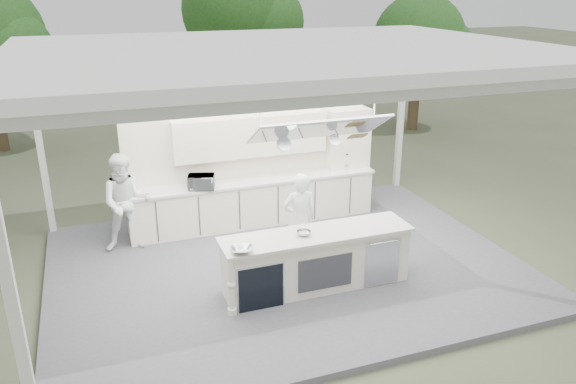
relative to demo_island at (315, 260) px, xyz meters
name	(u,v)px	position (x,y,z in m)	size (l,w,h in m)	color
ground	(286,269)	(-0.18, 0.91, -0.60)	(90.00, 90.00, 0.00)	#51593D
stage_deck	(286,266)	(-0.18, 0.91, -0.54)	(8.00, 6.00, 0.12)	#58595D
tent	(286,56)	(-0.18, 0.90, 3.11)	(8.20, 6.20, 3.86)	white
demo_island	(315,260)	(0.00, 0.00, 0.00)	(3.10, 0.79, 0.95)	white
back_counter	(254,201)	(-0.18, 2.81, 0.00)	(5.08, 0.72, 0.95)	white
back_wall_unit	(271,150)	(0.27, 3.03, 0.98)	(5.05, 0.48, 2.25)	white
tree_cluster	(174,33)	(-0.34, 10.68, 2.69)	(19.55, 9.40, 5.85)	brown
head_chef	(299,219)	(0.05, 0.86, 0.36)	(0.61, 0.40, 1.66)	white
sous_chef	(126,203)	(-2.69, 2.46, 0.44)	(0.89, 0.69, 1.83)	white
toaster_oven	(201,182)	(-1.28, 2.61, 0.61)	(0.50, 0.34, 0.27)	silver
bowl_large	(242,250)	(-1.28, -0.24, 0.51)	(0.33, 0.33, 0.08)	#B7BABE
bowl_small	(304,233)	(-0.21, 0.00, 0.51)	(0.22, 0.22, 0.07)	#ADB0B4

